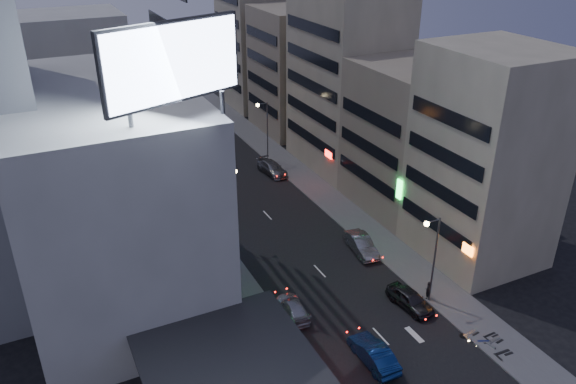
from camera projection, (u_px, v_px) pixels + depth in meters
ground at (412, 370)px, 40.91m from camera, size 180.00×180.00×0.00m
sidewalk_left at (187, 214)px, 61.95m from camera, size 4.00×120.00×0.12m
sidewalk_right at (314, 187)px, 68.19m from camera, size 4.00×120.00×0.12m
white_building at (107, 194)px, 46.40m from camera, size 14.00×24.00×18.00m
shophouse_near at (486, 158)px, 50.78m from camera, size 10.00×11.00×20.00m
shophouse_mid at (411, 137)px, 61.14m from camera, size 11.00×12.00×16.00m
shophouse_far at (346, 82)px, 70.08m from camera, size 10.00×14.00×22.00m
far_left_a at (82, 100)px, 66.69m from camera, size 11.00×10.00×20.00m
far_left_b at (68, 93)px, 78.09m from camera, size 12.00×10.00×15.00m
far_right_a at (296, 70)px, 83.26m from camera, size 11.00×12.00×18.00m
far_right_b at (261, 33)px, 93.41m from camera, size 12.00×12.00×24.00m
billboard at (174, 63)px, 34.25m from camera, size 9.52×3.75×6.20m
street_lamp_right_near at (432, 249)px, 45.67m from camera, size 1.60×0.44×8.02m
street_lamp_left at (227, 197)px, 53.96m from camera, size 1.60×0.44×8.02m
street_lamp_right_far at (265, 123)px, 73.07m from camera, size 1.60×0.44×8.02m
parked_car_right_near at (410, 299)px, 47.13m from camera, size 2.38×4.80×1.57m
parked_car_right_mid at (361, 244)px, 54.85m from camera, size 2.36×5.18×1.65m
parked_car_left at (199, 189)px, 65.92m from camera, size 3.18×5.79×1.54m
parked_car_right_far at (272, 168)px, 71.48m from camera, size 2.74×5.49×1.53m
road_car_blue at (373, 354)px, 41.25m from camera, size 1.80×4.97×1.63m
road_car_silver at (293, 307)px, 46.32m from camera, size 2.38×4.77×1.33m
person at (428, 290)px, 48.01m from camera, size 0.71×0.68×1.64m
scooter_black_a at (509, 342)px, 42.42m from camera, size 0.77×2.08×1.25m
scooter_silver_a at (499, 330)px, 43.67m from camera, size 0.91×2.09×1.23m
scooter_blue at (490, 335)px, 43.37m from camera, size 1.15×1.67×0.98m
scooter_black_b at (495, 326)px, 44.20m from camera, size 0.64×1.78×1.08m
scooter_silver_b at (475, 324)px, 44.43m from camera, size 0.83×1.96×1.16m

